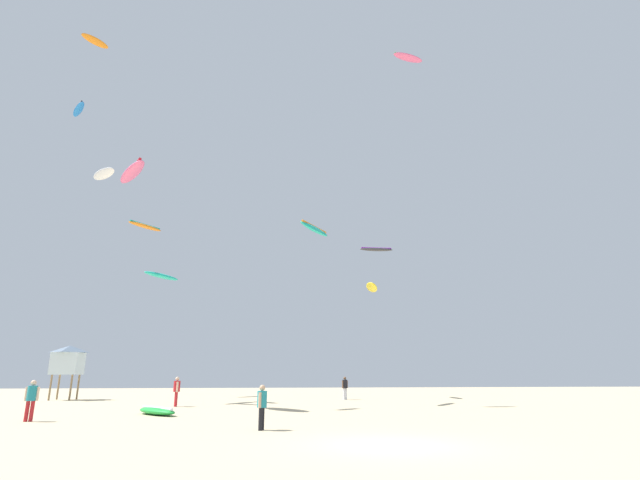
{
  "coord_description": "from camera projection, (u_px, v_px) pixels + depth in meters",
  "views": [
    {
      "loc": [
        -3.61,
        -14.31,
        1.94
      ],
      "look_at": [
        0.0,
        17.37,
        10.86
      ],
      "focal_mm": 26.95,
      "sensor_mm": 36.0,
      "label": 1
    }
  ],
  "objects": [
    {
      "name": "lifeguard_tower",
      "position": [
        68.0,
        360.0,
        38.12
      ],
      "size": [
        2.3,
        2.3,
        4.15
      ],
      "color": "#8C704C",
      "rests_on": "ground"
    },
    {
      "name": "person_midground",
      "position": [
        345.0,
        386.0,
        38.24
      ],
      "size": [
        0.51,
        0.39,
        1.75
      ],
      "rotation": [
        0.0,
        0.0,
        5.25
      ],
      "color": "silver",
      "rests_on": "ground"
    },
    {
      "name": "kite_aloft_9",
      "position": [
        372.0,
        287.0,
        43.65
      ],
      "size": [
        1.69,
        3.95,
        0.86
      ],
      "color": "yellow"
    },
    {
      "name": "kite_aloft_6",
      "position": [
        79.0,
        109.0,
        41.87
      ],
      "size": [
        2.16,
        2.98,
        0.71
      ],
      "color": "blue"
    },
    {
      "name": "kite_grounded_near",
      "position": [
        157.0,
        411.0,
        23.61
      ],
      "size": [
        2.75,
        3.18,
        0.4
      ],
      "color": "green",
      "rests_on": "ground"
    },
    {
      "name": "ground_plane",
      "position": [
        390.0,
        445.0,
        13.56
      ],
      "size": [
        120.0,
        120.0,
        0.0
      ],
      "primitive_type": "plane",
      "color": "#C6B28C"
    },
    {
      "name": "kite_aloft_8",
      "position": [
        95.0,
        41.0,
        35.75
      ],
      "size": [
        1.87,
        1.87,
        0.47
      ],
      "color": "orange"
    },
    {
      "name": "kite_aloft_5",
      "position": [
        145.0,
        226.0,
        48.13
      ],
      "size": [
        3.31,
        3.63,
        0.6
      ],
      "color": "orange"
    },
    {
      "name": "kite_aloft_2",
      "position": [
        162.0,
        276.0,
        36.2
      ],
      "size": [
        2.65,
        3.41,
        0.47
      ],
      "color": "#19B29E"
    },
    {
      "name": "kite_aloft_0",
      "position": [
        104.0,
        174.0,
        37.27
      ],
      "size": [
        2.7,
        2.74,
        0.67
      ],
      "color": "white"
    },
    {
      "name": "kite_aloft_3",
      "position": [
        376.0,
        249.0,
        32.82
      ],
      "size": [
        2.27,
        0.67,
        0.32
      ],
      "color": "#2D2D33"
    },
    {
      "name": "person_right",
      "position": [
        177.0,
        389.0,
        29.93
      ],
      "size": [
        0.4,
        0.57,
        1.78
      ],
      "rotation": [
        0.0,
        0.0,
        0.29
      ],
      "color": "#B21E23",
      "rests_on": "ground"
    },
    {
      "name": "kite_aloft_7",
      "position": [
        314.0,
        229.0,
        35.83
      ],
      "size": [
        3.08,
        3.72,
        0.94
      ],
      "color": "#19B29E"
    },
    {
      "name": "person_left",
      "position": [
        31.0,
        397.0,
        20.55
      ],
      "size": [
        0.56,
        0.38,
        1.69
      ],
      "rotation": [
        0.0,
        0.0,
        1.68
      ],
      "color": "#B21E23",
      "rests_on": "ground"
    },
    {
      "name": "kite_aloft_1",
      "position": [
        132.0,
        172.0,
        31.83
      ],
      "size": [
        3.13,
        4.44,
        0.91
      ],
      "color": "#E5598C"
    },
    {
      "name": "kite_aloft_4",
      "position": [
        408.0,
        58.0,
        38.98
      ],
      "size": [
        2.78,
        1.48,
        0.36
      ],
      "color": "#E5598C"
    },
    {
      "name": "person_foreground",
      "position": [
        262.0,
        403.0,
        17.39
      ],
      "size": [
        0.35,
        0.49,
        1.56
      ],
      "rotation": [
        0.0,
        0.0,
        2.76
      ],
      "color": "black",
      "rests_on": "ground"
    }
  ]
}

